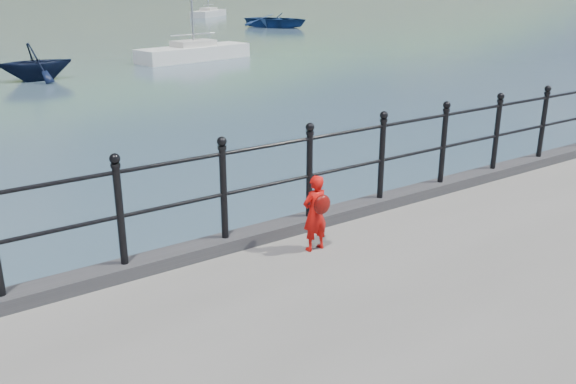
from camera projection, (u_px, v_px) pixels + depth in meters
ground at (264, 305)px, 7.84m from camera, size 600.00×600.00×0.00m
kerb at (269, 232)px, 7.37m from camera, size 60.00×0.30×0.15m
railing at (268, 173)px, 7.13m from camera, size 18.11×0.11×1.20m
far_shore at (2, 57)px, 221.97m from camera, size 830.00×200.00×156.00m
child at (315, 212)px, 6.91m from camera, size 0.33×0.30×0.90m
launch_blue at (277, 20)px, 53.19m from camera, size 6.17×7.06×1.22m
launch_navy at (35, 62)px, 25.00m from camera, size 2.95×2.56×1.53m
sailboat_near at (194, 53)px, 31.67m from camera, size 6.44×2.86×8.56m
sailboat_far at (209, 14)px, 68.69m from camera, size 6.17×5.72×9.41m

